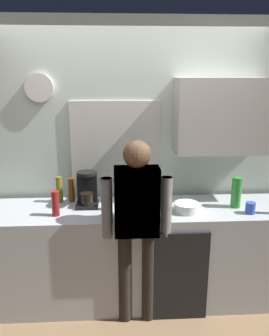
{
  "coord_description": "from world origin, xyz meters",
  "views": [
    {
      "loc": [
        -0.16,
        -2.54,
        2.09
      ],
      "look_at": [
        -0.0,
        0.25,
        1.31
      ],
      "focal_mm": 36.21,
      "sensor_mm": 36.0,
      "label": 1
    }
  ],
  "objects_px": {
    "bottle_amber_beer": "(72,190)",
    "cup_blue_mug": "(250,208)",
    "coffee_maker": "(87,190)",
    "person_guest": "(137,219)",
    "potted_plant": "(126,202)",
    "bottle_red_vinegar": "(55,203)",
    "dish_soap": "(108,201)",
    "bottle_clear_soda": "(236,192)",
    "person_at_sink": "(137,219)",
    "bottle_olive_oil": "(59,189)",
    "cup_white_mug": "(148,201)",
    "bottle_green_wine": "(157,195)",
    "mixing_bowl": "(187,207)"
  },
  "relations": [
    {
      "from": "bottle_clear_soda",
      "to": "potted_plant",
      "type": "relative_size",
      "value": 1.22
    },
    {
      "from": "person_guest",
      "to": "cup_white_mug",
      "type": "bearing_deg",
      "value": -133.33
    },
    {
      "from": "bottle_red_vinegar",
      "to": "cup_blue_mug",
      "type": "relative_size",
      "value": 2.2
    },
    {
      "from": "bottle_clear_soda",
      "to": "coffee_maker",
      "type": "bearing_deg",
      "value": 175.1
    },
    {
      "from": "bottle_red_vinegar",
      "to": "cup_blue_mug",
      "type": "height_order",
      "value": "bottle_red_vinegar"
    },
    {
      "from": "dish_soap",
      "to": "person_at_sink",
      "type": "xyz_separation_m",
      "value": [
        0.23,
        -0.29,
        -0.05
      ]
    },
    {
      "from": "bottle_amber_beer",
      "to": "cup_blue_mug",
      "type": "xyz_separation_m",
      "value": [
        1.58,
        -0.37,
        -0.07
      ]
    },
    {
      "from": "bottle_red_vinegar",
      "to": "person_at_sink",
      "type": "distance_m",
      "value": 0.71
    },
    {
      "from": "bottle_green_wine",
      "to": "cup_white_mug",
      "type": "bearing_deg",
      "value": 115.92
    },
    {
      "from": "bottle_clear_soda",
      "to": "dish_soap",
      "type": "xyz_separation_m",
      "value": [
        -1.15,
        0.0,
        -0.06
      ]
    },
    {
      "from": "bottle_amber_beer",
      "to": "bottle_olive_oil",
      "type": "relative_size",
      "value": 0.92
    },
    {
      "from": "bottle_green_wine",
      "to": "bottle_amber_beer",
      "type": "distance_m",
      "value": 0.83
    },
    {
      "from": "cup_white_mug",
      "to": "person_at_sink",
      "type": "distance_m",
      "value": 0.38
    },
    {
      "from": "bottle_green_wine",
      "to": "person_at_sink",
      "type": "distance_m",
      "value": 0.32
    },
    {
      "from": "cup_white_mug",
      "to": "bottle_green_wine",
      "type": "bearing_deg",
      "value": -64.08
    },
    {
      "from": "bottle_olive_oil",
      "to": "person_guest",
      "type": "height_order",
      "value": "person_guest"
    },
    {
      "from": "bottle_amber_beer",
      "to": "bottle_clear_soda",
      "type": "relative_size",
      "value": 0.82
    },
    {
      "from": "coffee_maker",
      "to": "bottle_olive_oil",
      "type": "bearing_deg",
      "value": 160.18
    },
    {
      "from": "bottle_red_vinegar",
      "to": "mixing_bowl",
      "type": "height_order",
      "value": "bottle_red_vinegar"
    },
    {
      "from": "bottle_olive_oil",
      "to": "coffee_maker",
      "type": "bearing_deg",
      "value": -19.82
    },
    {
      "from": "coffee_maker",
      "to": "bottle_amber_beer",
      "type": "distance_m",
      "value": 0.19
    },
    {
      "from": "cup_blue_mug",
      "to": "cup_white_mug",
      "type": "height_order",
      "value": "cup_blue_mug"
    },
    {
      "from": "bottle_green_wine",
      "to": "bottle_olive_oil",
      "type": "xyz_separation_m",
      "value": [
        -0.89,
        0.28,
        -0.03
      ]
    },
    {
      "from": "person_guest",
      "to": "cup_blue_mug",
      "type": "bearing_deg",
      "value": 163.65
    },
    {
      "from": "potted_plant",
      "to": "person_at_sink",
      "type": "relative_size",
      "value": 0.14
    },
    {
      "from": "bottle_red_vinegar",
      "to": "bottle_clear_soda",
      "type": "distance_m",
      "value": 1.6
    },
    {
      "from": "cup_blue_mug",
      "to": "potted_plant",
      "type": "height_order",
      "value": "potted_plant"
    },
    {
      "from": "bottle_olive_oil",
      "to": "bottle_clear_soda",
      "type": "distance_m",
      "value": 1.63
    },
    {
      "from": "mixing_bowl",
      "to": "person_at_sink",
      "type": "bearing_deg",
      "value": -156.06
    },
    {
      "from": "bottle_amber_beer",
      "to": "dish_soap",
      "type": "xyz_separation_m",
      "value": [
        0.35,
        -0.22,
        -0.04
      ]
    },
    {
      "from": "potted_plant",
      "to": "person_at_sink",
      "type": "xyz_separation_m",
      "value": [
        0.08,
        -0.11,
        -0.1
      ]
    },
    {
      "from": "potted_plant",
      "to": "bottle_green_wine",
      "type": "bearing_deg",
      "value": 21.56
    },
    {
      "from": "potted_plant",
      "to": "person_at_sink",
      "type": "height_order",
      "value": "person_at_sink"
    },
    {
      "from": "coffee_maker",
      "to": "person_at_sink",
      "type": "distance_m",
      "value": 0.6
    },
    {
      "from": "bottle_amber_beer",
      "to": "bottle_olive_oil",
      "type": "bearing_deg",
      "value": -175.34
    },
    {
      "from": "coffee_maker",
      "to": "cup_white_mug",
      "type": "distance_m",
      "value": 0.57
    },
    {
      "from": "cup_white_mug",
      "to": "bottle_clear_soda",
      "type": "bearing_deg",
      "value": -5.26
    },
    {
      "from": "mixing_bowl",
      "to": "potted_plant",
      "type": "relative_size",
      "value": 0.96
    },
    {
      "from": "bottle_clear_soda",
      "to": "mixing_bowl",
      "type": "height_order",
      "value": "bottle_clear_soda"
    },
    {
      "from": "bottle_green_wine",
      "to": "person_guest",
      "type": "distance_m",
      "value": 0.32
    },
    {
      "from": "potted_plant",
      "to": "bottle_red_vinegar",
      "type": "bearing_deg",
      "value": 173.59
    },
    {
      "from": "bottle_amber_beer",
      "to": "coffee_maker",
      "type": "bearing_deg",
      "value": -34.0
    },
    {
      "from": "bottle_olive_oil",
      "to": "cup_white_mug",
      "type": "xyz_separation_m",
      "value": [
        0.82,
        -0.14,
        -0.08
      ]
    },
    {
      "from": "bottle_amber_beer",
      "to": "potted_plant",
      "type": "distance_m",
      "value": 0.64
    },
    {
      "from": "cup_blue_mug",
      "to": "person_guest",
      "type": "bearing_deg",
      "value": -172.31
    },
    {
      "from": "dish_soap",
      "to": "bottle_amber_beer",
      "type": "bearing_deg",
      "value": 147.89
    },
    {
      "from": "coffee_maker",
      "to": "person_guest",
      "type": "xyz_separation_m",
      "value": [
        0.43,
        -0.4,
        -0.12
      ]
    },
    {
      "from": "bottle_green_wine",
      "to": "cup_white_mug",
      "type": "xyz_separation_m",
      "value": [
        -0.07,
        0.14,
        -0.1
      ]
    },
    {
      "from": "bottle_amber_beer",
      "to": "dish_soap",
      "type": "distance_m",
      "value": 0.42
    },
    {
      "from": "bottle_clear_soda",
      "to": "cup_white_mug",
      "type": "relative_size",
      "value": 2.95
    }
  ]
}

